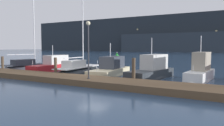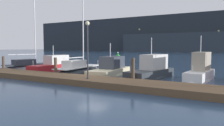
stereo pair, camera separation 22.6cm
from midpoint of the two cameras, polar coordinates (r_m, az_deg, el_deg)
ground_plane at (r=19.27m, az=-4.54°, el=-4.18°), size 400.00×400.00×0.00m
dock at (r=17.54m, az=-8.53°, el=-4.31°), size 31.71×2.80×0.45m
mooring_pile_0 at (r=27.55m, az=-26.29°, el=-0.25°), size 0.28×0.28×1.74m
mooring_pile_1 at (r=21.34m, az=-14.23°, el=-1.03°), size 0.28×0.28×1.81m
mooring_pile_2 at (r=16.75m, az=5.87°, el=-2.05°), size 0.28×0.28×1.97m
sailboat_berth_1 at (r=30.04m, az=-20.27°, el=-1.14°), size 3.88×8.38×11.45m
motorboat_berth_2 at (r=26.86m, az=-14.86°, el=-1.25°), size 2.06×6.87×3.57m
sailboat_berth_3 at (r=23.86m, az=-8.20°, el=-2.21°), size 2.51×8.20×12.59m
motorboat_berth_4 at (r=21.72m, az=-0.18°, el=-2.42°), size 3.17×7.17×3.82m
motorboat_berth_5 at (r=19.86m, az=10.48°, el=-2.87°), size 3.02×6.78×4.21m
motorboat_berth_6 at (r=19.64m, az=22.29°, el=-2.96°), size 2.01×5.43×4.29m
channel_buoy at (r=37.55m, az=1.72°, el=1.04°), size 1.24×1.24×1.95m
dock_lamppost at (r=16.28m, az=-6.01°, el=5.83°), size 0.32×0.32×4.25m
hillside_backdrop at (r=126.98m, az=27.09°, el=6.80°), size 240.00×23.00×20.66m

